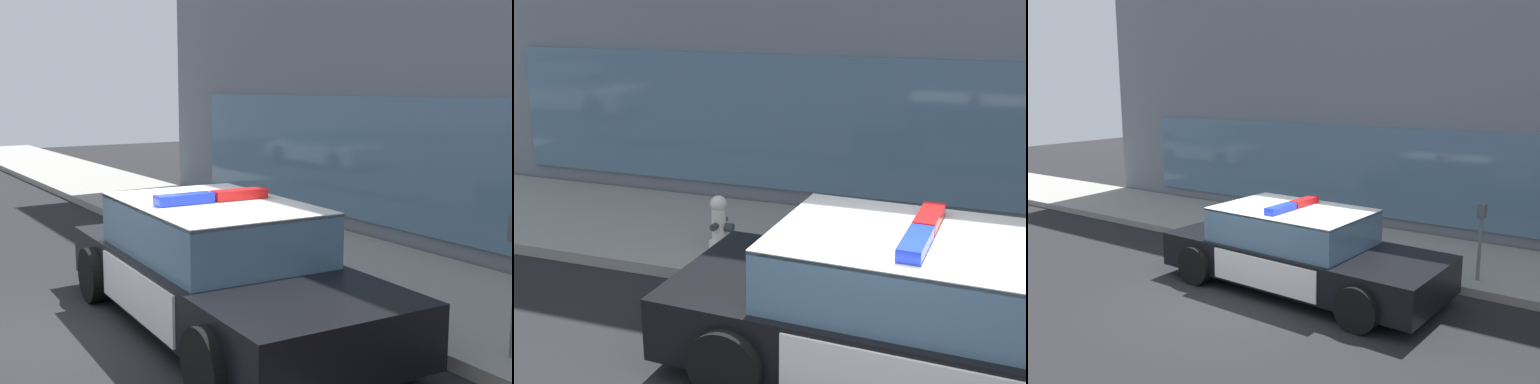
{
  "view_description": "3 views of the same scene",
  "coord_description": "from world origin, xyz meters",
  "views": [
    {
      "loc": [
        6.88,
        -2.5,
        2.61
      ],
      "look_at": [
        -0.94,
        2.48,
        1.2
      ],
      "focal_mm": 47.46,
      "sensor_mm": 36.0,
      "label": 1
    },
    {
      "loc": [
        0.96,
        -4.31,
        3.36
      ],
      "look_at": [
        -1.51,
        2.55,
        1.15
      ],
      "focal_mm": 45.95,
      "sensor_mm": 36.0,
      "label": 2
    },
    {
      "loc": [
        5.44,
        -6.63,
        3.46
      ],
      "look_at": [
        -0.22,
        1.71,
        1.49
      ],
      "focal_mm": 38.81,
      "sensor_mm": 36.0,
      "label": 3
    }
  ],
  "objects": [
    {
      "name": "sidewalk",
      "position": [
        0.0,
        3.68,
        0.07
      ],
      "size": [
        48.0,
        2.87,
        0.15
      ],
      "primitive_type": "cube",
      "color": "gray",
      "rests_on": "ground"
    },
    {
      "name": "fire_hydrant",
      "position": [
        -2.39,
        3.03,
        0.5
      ],
      "size": [
        0.34,
        0.39,
        0.73
      ],
      "color": "silver",
      "rests_on": "sidewalk"
    },
    {
      "name": "police_cruiser",
      "position": [
        0.55,
        1.04,
        0.68
      ],
      "size": [
        4.96,
        2.28,
        1.49
      ],
      "rotation": [
        0.0,
        0.0,
        -0.04
      ],
      "color": "black",
      "rests_on": "ground"
    },
    {
      "name": "ground",
      "position": [
        0.0,
        0.0,
        0.0
      ],
      "size": [
        48.0,
        48.0,
        0.0
      ],
      "primitive_type": "plane",
      "color": "black"
    }
  ]
}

